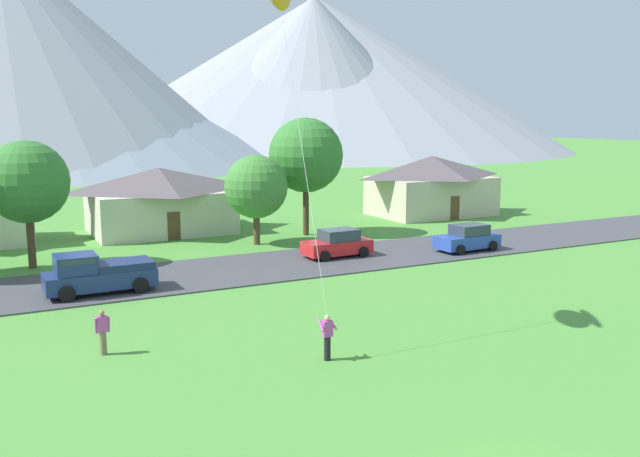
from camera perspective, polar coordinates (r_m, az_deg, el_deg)
road_strip at (r=37.68m, az=-10.31°, el=-3.80°), size 160.00×7.57×0.08m
mountain_far_east_ridge at (r=129.94m, az=-22.31°, el=10.38°), size 84.18×84.18×24.35m
mountain_central_ridge at (r=177.46m, az=-0.36°, el=12.94°), size 127.88×127.88×38.47m
mountain_east_ridge at (r=157.75m, az=-0.55°, el=12.84°), size 70.32×70.32×35.53m
mountain_far_west_ridge at (r=132.68m, az=-25.38°, el=13.27°), size 88.73×88.73×38.74m
house_leftmost at (r=59.90m, az=9.40°, el=3.70°), size 10.63×7.21×5.18m
house_right_center at (r=51.66m, az=-13.42°, el=2.46°), size 10.61×8.25×4.83m
tree_near_left at (r=48.66m, az=-1.21°, el=6.20°), size 5.37×5.37×8.51m
tree_right_of_center at (r=45.34m, az=-5.43°, el=3.52°), size 4.26×4.26×6.06m
tree_near_right at (r=41.35m, az=-23.56°, el=3.62°), size 4.68×4.68×7.30m
parked_car_blue_west_end at (r=44.20m, az=12.39°, el=-0.81°), size 4.27×2.22×1.68m
parked_car_red_mid_east at (r=41.32m, az=1.49°, el=-1.30°), size 4.25×2.17×1.68m
pickup_truck_navy_west_side at (r=34.54m, az=-18.35°, el=-3.61°), size 5.24×2.40×1.99m
watcher_person at (r=25.97m, az=-17.92°, el=-8.30°), size 0.56×0.24×1.68m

